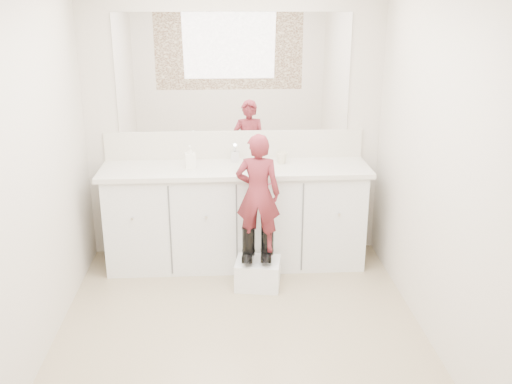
{
  "coord_description": "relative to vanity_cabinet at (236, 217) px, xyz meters",
  "views": [
    {
      "loc": [
        -0.1,
        -3.43,
        2.25
      ],
      "look_at": [
        0.15,
        0.85,
        0.79
      ],
      "focal_mm": 40.0,
      "sensor_mm": 36.0,
      "label": 1
    }
  ],
  "objects": [
    {
      "name": "toothbrush",
      "position": [
        0.23,
        -0.48,
        0.45
      ],
      "size": [
        0.14,
        0.03,
        0.06
      ],
      "primitive_type": "cylinder",
      "rotation": [
        0.0,
        1.22,
        -0.16
      ],
      "color": "#CB4F73",
      "rests_on": "toddler"
    },
    {
      "name": "wall_right",
      "position": [
        1.3,
        -1.23,
        0.78
      ],
      "size": [
        0.0,
        3.0,
        3.0
      ],
      "primitive_type": "plane",
      "rotation": [
        1.57,
        0.0,
        -1.57
      ],
      "color": "beige",
      "rests_on": "floor"
    },
    {
      "name": "step_stool",
      "position": [
        0.16,
        -0.48,
        -0.31
      ],
      "size": [
        0.4,
        0.35,
        0.23
      ],
      "primitive_type": "cube",
      "rotation": [
        0.0,
        0.0,
        -0.16
      ],
      "color": "white",
      "rests_on": "floor"
    },
    {
      "name": "boot_right",
      "position": [
        0.24,
        -0.48,
        -0.05
      ],
      "size": [
        0.14,
        0.21,
        0.3
      ],
      "primitive_type": null,
      "rotation": [
        0.0,
        0.0,
        -0.16
      ],
      "color": "black",
      "rests_on": "step_stool"
    },
    {
      "name": "wall_left",
      "position": [
        -1.3,
        -1.23,
        0.78
      ],
      "size": [
        0.0,
        3.0,
        3.0
      ],
      "primitive_type": "plane",
      "rotation": [
        1.57,
        0.0,
        1.57
      ],
      "color": "beige",
      "rests_on": "floor"
    },
    {
      "name": "dot_panel",
      "position": [
        0.0,
        -2.71,
        1.22
      ],
      "size": [
        2.0,
        0.01,
        1.2
      ],
      "primitive_type": "cube",
      "color": "#472819",
      "rests_on": "wall_front"
    },
    {
      "name": "wall_front",
      "position": [
        0.0,
        -2.73,
        0.77
      ],
      "size": [
        2.6,
        0.0,
        2.6
      ],
      "primitive_type": "plane",
      "rotation": [
        -1.57,
        0.0,
        0.0
      ],
      "color": "beige",
      "rests_on": "floor"
    },
    {
      "name": "faucet",
      "position": [
        0.0,
        0.15,
        0.52
      ],
      "size": [
        0.08,
        0.08,
        0.1
      ],
      "primitive_type": "cylinder",
      "color": "silver",
      "rests_on": "countertop"
    },
    {
      "name": "boot_left",
      "position": [
        0.09,
        -0.48,
        -0.05
      ],
      "size": [
        0.14,
        0.21,
        0.3
      ],
      "primitive_type": null,
      "rotation": [
        0.0,
        0.0,
        -0.16
      ],
      "color": "black",
      "rests_on": "step_stool"
    },
    {
      "name": "cup",
      "position": [
        0.4,
        0.08,
        0.51
      ],
      "size": [
        0.13,
        0.13,
        0.1
      ],
      "primitive_type": "imported",
      "rotation": [
        0.0,
        0.0,
        -0.32
      ],
      "color": "beige",
      "rests_on": "countertop"
    },
    {
      "name": "countertop",
      "position": [
        0.0,
        -0.01,
        0.45
      ],
      "size": [
        2.28,
        0.58,
        0.04
      ],
      "primitive_type": "cube",
      "color": "beige",
      "rests_on": "vanity_cabinet"
    },
    {
      "name": "backsplash",
      "position": [
        0.0,
        0.26,
        0.59
      ],
      "size": [
        2.28,
        0.03,
        0.25
      ],
      "primitive_type": "cube",
      "color": "beige",
      "rests_on": "countertop"
    },
    {
      "name": "floor",
      "position": [
        0.0,
        -1.23,
        -0.42
      ],
      "size": [
        3.0,
        3.0,
        0.0
      ],
      "primitive_type": "plane",
      "color": "#958462",
      "rests_on": "ground"
    },
    {
      "name": "soap_bottle",
      "position": [
        -0.38,
        -0.03,
        0.56
      ],
      "size": [
        0.1,
        0.1,
        0.19
      ],
      "primitive_type": "imported",
      "rotation": [
        0.0,
        0.0,
        0.15
      ],
      "color": "white",
      "rests_on": "countertop"
    },
    {
      "name": "wall_back",
      "position": [
        0.0,
        0.27,
        0.77
      ],
      "size": [
        2.6,
        0.0,
        2.6
      ],
      "primitive_type": "plane",
      "rotation": [
        1.57,
        0.0,
        0.0
      ],
      "color": "beige",
      "rests_on": "floor"
    },
    {
      "name": "mirror",
      "position": [
        0.0,
        0.26,
        1.22
      ],
      "size": [
        2.0,
        0.02,
        1.0
      ],
      "primitive_type": "cube",
      "color": "white",
      "rests_on": "wall_back"
    },
    {
      "name": "vanity_cabinet",
      "position": [
        0.0,
        0.0,
        0.0
      ],
      "size": [
        2.2,
        0.55,
        0.85
      ],
      "primitive_type": "cube",
      "color": "silver",
      "rests_on": "floor"
    },
    {
      "name": "toddler",
      "position": [
        0.16,
        -0.48,
        0.38
      ],
      "size": [
        0.38,
        0.28,
        0.96
      ],
      "primitive_type": "imported",
      "rotation": [
        0.0,
        0.0,
        2.98
      ],
      "color": "#A7333A",
      "rests_on": "step_stool"
    }
  ]
}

